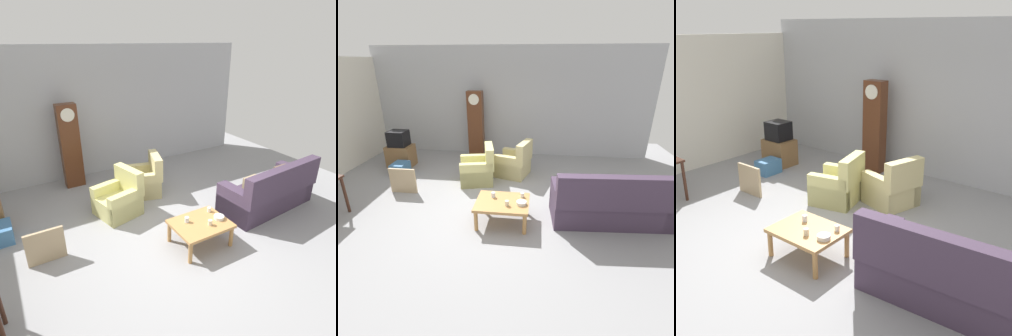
# 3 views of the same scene
# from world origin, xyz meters

# --- Properties ---
(ground_plane) EXTENTS (10.40, 10.40, 0.00)m
(ground_plane) POSITION_xyz_m (0.00, 0.00, 0.00)
(ground_plane) COLOR gray
(garage_door_wall) EXTENTS (8.40, 0.16, 3.20)m
(garage_door_wall) POSITION_xyz_m (0.00, 3.60, 1.60)
(garage_door_wall) COLOR #ADAFB5
(garage_door_wall) RESTS_ON ground_plane
(couch_floral) EXTENTS (2.16, 1.03, 1.04)m
(couch_floral) POSITION_xyz_m (2.29, -0.10, 0.35)
(couch_floral) COLOR #423347
(couch_floral) RESTS_ON ground_plane
(armchair_olive_near) EXTENTS (0.95, 0.93, 0.92)m
(armchair_olive_near) POSITION_xyz_m (-0.48, 1.29, 0.31)
(armchair_olive_near) COLOR #CCC67A
(armchair_olive_near) RESTS_ON ground_plane
(armchair_olive_far) EXTENTS (0.97, 0.95, 0.92)m
(armchair_olive_far) POSITION_xyz_m (0.34, 1.82, 0.31)
(armchair_olive_far) COLOR #CEC183
(armchair_olive_far) RESTS_ON ground_plane
(coffee_table_wood) EXTENTS (0.96, 0.76, 0.43)m
(coffee_table_wood) POSITION_xyz_m (0.33, -0.35, 0.37)
(coffee_table_wood) COLOR #B27F47
(coffee_table_wood) RESTS_ON ground_plane
(grandfather_clock) EXTENTS (0.44, 0.30, 1.99)m
(grandfather_clock) POSITION_xyz_m (-0.93, 3.07, 1.00)
(grandfather_clock) COLOR #562D19
(grandfather_clock) RESTS_ON ground_plane
(tv_stand_cabinet) EXTENTS (0.68, 0.52, 0.59)m
(tv_stand_cabinet) POSITION_xyz_m (-2.89, 2.07, 0.30)
(tv_stand_cabinet) COLOR brown
(tv_stand_cabinet) RESTS_ON ground_plane
(tv_crt) EXTENTS (0.48, 0.44, 0.42)m
(tv_crt) POSITION_xyz_m (-2.89, 2.07, 0.80)
(tv_crt) COLOR black
(tv_crt) RESTS_ON tv_stand_cabinet
(framed_picture_leaning) EXTENTS (0.60, 0.05, 0.58)m
(framed_picture_leaning) POSITION_xyz_m (-2.04, 0.53, 0.29)
(framed_picture_leaning) COLOR tan
(framed_picture_leaning) RESTS_ON ground_plane
(storage_box_blue) EXTENTS (0.36, 0.48, 0.31)m
(storage_box_blue) POSITION_xyz_m (-2.63, 1.49, 0.16)
(storage_box_blue) COLOR teal
(storage_box_blue) RESTS_ON ground_plane
(cup_white_porcelain) EXTENTS (0.07, 0.07, 0.08)m
(cup_white_porcelain) POSITION_xyz_m (0.68, -0.14, 0.47)
(cup_white_porcelain) COLOR white
(cup_white_porcelain) RESTS_ON coffee_table_wood
(cup_blue_rimmed) EXTENTS (0.07, 0.07, 0.09)m
(cup_blue_rimmed) POSITION_xyz_m (0.14, -0.22, 0.47)
(cup_blue_rimmed) COLOR silver
(cup_blue_rimmed) RESTS_ON coffee_table_wood
(cup_cream_tall) EXTENTS (0.07, 0.07, 0.09)m
(cup_cream_tall) POSITION_xyz_m (0.43, -0.49, 0.47)
(cup_cream_tall) COLOR beige
(cup_cream_tall) RESTS_ON coffee_table_wood
(bowl_white_stacked) EXTENTS (0.18, 0.18, 0.06)m
(bowl_white_stacked) POSITION_xyz_m (0.68, -0.42, 0.46)
(bowl_white_stacked) COLOR white
(bowl_white_stacked) RESTS_ON coffee_table_wood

